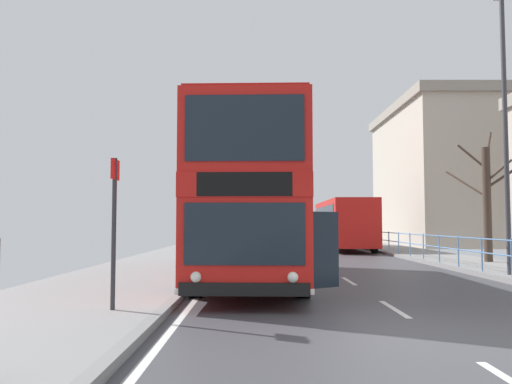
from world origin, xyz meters
name	(u,v)px	position (x,y,z in m)	size (l,w,h in m)	color
ground	(390,337)	(-0.72, 0.00, 0.04)	(15.80, 140.00, 0.20)	#424247
double_decker_bus_main	(252,203)	(-2.70, 7.52, 2.25)	(3.21, 11.31, 4.28)	red
background_bus_far_lane	(341,223)	(2.83, 24.81, 1.67)	(2.72, 10.41, 3.04)	red
pedestrian_railing_far_kerb	(421,242)	(4.45, 14.48, 0.86)	(0.05, 30.16, 1.08)	#598CC6
bus_stop_sign_near	(112,216)	(-5.14, 1.66, 1.77)	(0.08, 0.44, 2.65)	#2D2D33
street_lamp_far_side	(502,110)	(4.81, 7.82, 5.06)	(0.28, 0.60, 8.59)	#38383D
bare_tree_far_00	(484,198)	(6.57, 13.04, 2.67)	(2.57, 2.60, 5.41)	#423328
background_building_00	(476,175)	(14.99, 33.07, 5.53)	(13.96, 15.07, 11.01)	#B2A899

